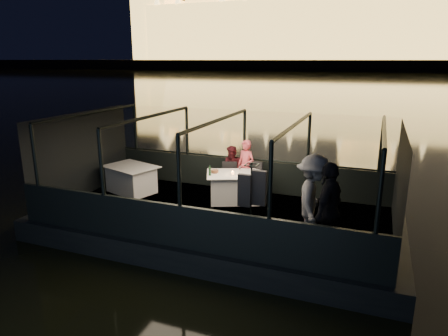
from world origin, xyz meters
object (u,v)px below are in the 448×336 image
at_px(dining_table_central, 234,187).
at_px(chair_port_left, 227,179).
at_px(passenger_stripe, 313,205).
at_px(passenger_dark, 328,214).
at_px(coat_stand, 251,201).
at_px(person_woman_coral, 246,168).
at_px(dining_table_aft, 131,179).
at_px(person_man_maroon, 232,166).
at_px(chair_port_right, 254,181).
at_px(wine_bottle, 210,170).

bearing_deg(dining_table_central, chair_port_left, 129.95).
distance_m(passenger_stripe, passenger_dark, 0.51).
height_order(coat_stand, passenger_dark, passenger_dark).
bearing_deg(passenger_stripe, coat_stand, 100.50).
height_order(person_woman_coral, passenger_dark, passenger_dark).
distance_m(dining_table_aft, coat_stand, 4.57).
bearing_deg(chair_port_left, dining_table_central, -70.16).
distance_m(coat_stand, passenger_stripe, 1.23).
bearing_deg(person_man_maroon, coat_stand, -47.49).
xyz_separation_m(dining_table_aft, chair_port_right, (3.36, 0.84, 0.06)).
bearing_deg(passenger_stripe, chair_port_right, 32.98).
bearing_deg(wine_bottle, dining_table_aft, 178.81).
bearing_deg(person_man_maroon, chair_port_left, -84.80).
xyz_separation_m(dining_table_aft, chair_port_left, (2.60, 0.80, 0.06)).
bearing_deg(chair_port_right, person_woman_coral, 169.03).
relative_size(coat_stand, passenger_dark, 0.91).
bearing_deg(person_man_maroon, wine_bottle, -84.64).
height_order(person_man_maroon, wine_bottle, person_man_maroon).
xyz_separation_m(chair_port_right, wine_bottle, (-0.92, -0.89, 0.47)).
bearing_deg(passenger_dark, coat_stand, -77.14).
relative_size(person_man_maroon, passenger_dark, 0.71).
bearing_deg(person_woman_coral, coat_stand, -47.58).
bearing_deg(person_woman_coral, passenger_stripe, -26.68).
relative_size(dining_table_central, wine_bottle, 5.40).
height_order(chair_port_left, passenger_stripe, passenger_stripe).
bearing_deg(coat_stand, chair_port_right, 105.67).
bearing_deg(dining_table_aft, wine_bottle, -1.19).
distance_m(chair_port_right, passenger_dark, 3.60).
bearing_deg(wine_bottle, person_man_maroon, 79.34).
bearing_deg(coat_stand, person_man_maroon, 116.48).
bearing_deg(coat_stand, chair_port_left, 119.58).
relative_size(dining_table_aft, person_man_maroon, 1.09).
xyz_separation_m(dining_table_aft, wine_bottle, (2.44, -0.05, 0.53)).
height_order(person_man_maroon, passenger_stripe, passenger_stripe).
bearing_deg(dining_table_central, coat_stand, -62.83).
height_order(dining_table_aft, person_woman_coral, person_woman_coral).
bearing_deg(wine_bottle, chair_port_right, 44.19).
distance_m(chair_port_left, passenger_stripe, 3.59).
bearing_deg(dining_table_central, person_woman_coral, 84.54).
distance_m(chair_port_right, person_man_maroon, 0.80).
height_order(chair_port_right, passenger_stripe, passenger_stripe).
distance_m(person_woman_coral, wine_bottle, 1.28).
distance_m(dining_table_central, passenger_dark, 3.53).
distance_m(dining_table_aft, chair_port_left, 2.72).
xyz_separation_m(chair_port_left, person_man_maroon, (0.05, 0.27, 0.30)).
distance_m(dining_table_central, dining_table_aft, 3.00).
distance_m(dining_table_central, person_woman_coral, 0.81).
relative_size(coat_stand, wine_bottle, 6.37).
height_order(person_man_maroon, passenger_dark, passenger_dark).
bearing_deg(passenger_stripe, chair_port_left, 42.90).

